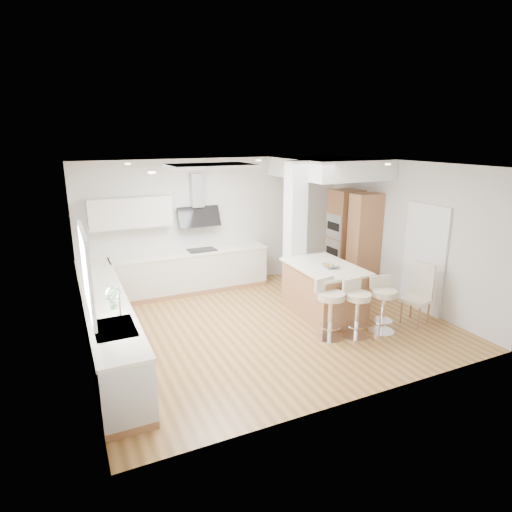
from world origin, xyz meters
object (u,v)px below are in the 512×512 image
bar_stool_c (383,302)px  dining_chair (420,292)px  bar_stool_a (330,306)px  bar_stool_b (357,306)px  peninsula (324,290)px

bar_stool_c → dining_chair: (0.87, 0.05, 0.03)m
bar_stool_a → bar_stool_b: (0.44, -0.13, -0.02)m
peninsula → bar_stool_b: bearing=-90.3°
bar_stool_b → dining_chair: dining_chair is taller
peninsula → bar_stool_a: (-0.46, -0.86, 0.09)m
peninsula → dining_chair: (1.36, -0.99, 0.09)m
bar_stool_a → dining_chair: 1.83m
peninsula → bar_stool_c: (0.49, -1.04, 0.06)m
bar_stool_b → dining_chair: 1.39m
bar_stool_c → dining_chair: bearing=14.5°
bar_stool_a → bar_stool_b: bearing=-28.0°
bar_stool_a → dining_chair: (1.83, -0.13, 0.00)m
peninsula → bar_stool_a: 0.98m
bar_stool_b → bar_stool_c: (0.51, -0.05, -0.01)m
bar_stool_c → peninsula: bearing=126.5°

